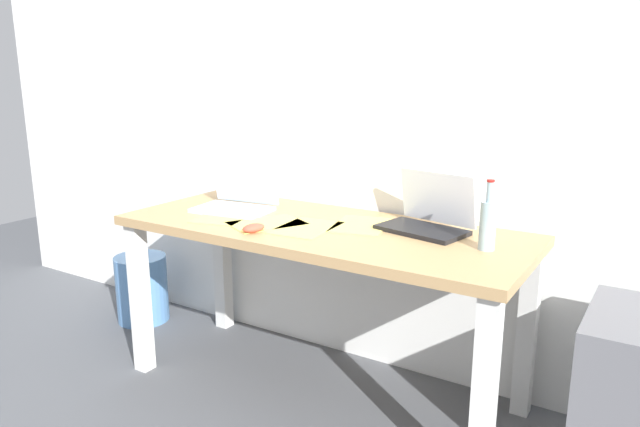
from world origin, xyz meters
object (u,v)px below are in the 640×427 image
object	(u,v)px
water_cooler_jug	(142,288)
laptop_right	(428,218)
laptop_left	(237,199)
desk	(320,250)
coffee_mug	(235,189)
beer_bottle	(488,223)
computer_mouse	(254,228)

from	to	relation	value
water_cooler_jug	laptop_right	bearing A→B (deg)	1.88
laptop_left	desk	bearing A→B (deg)	-4.17
laptop_left	coffee_mug	size ratio (longest dim) A/B	3.79
laptop_right	coffee_mug	distance (m)	1.05
beer_bottle	coffee_mug	size ratio (longest dim) A/B	2.68
coffee_mug	laptop_right	bearing A→B (deg)	-3.84
laptop_left	water_cooler_jug	size ratio (longest dim) A/B	0.85
desk	coffee_mug	world-z (taller)	coffee_mug
computer_mouse	coffee_mug	xyz separation A→B (m)	(-0.48, 0.46, 0.03)
beer_bottle	computer_mouse	bearing A→B (deg)	-163.27
computer_mouse	beer_bottle	bearing A→B (deg)	30.17
laptop_left	computer_mouse	distance (m)	0.40
beer_bottle	computer_mouse	world-z (taller)	beer_bottle
coffee_mug	water_cooler_jug	size ratio (longest dim) A/B	0.22
laptop_left	laptop_right	bearing A→B (deg)	8.11
desk	laptop_right	world-z (taller)	laptop_right
laptop_right	beer_bottle	size ratio (longest dim) A/B	1.48
laptop_right	beer_bottle	xyz separation A→B (m)	(0.28, -0.13, 0.04)
beer_bottle	water_cooler_jug	world-z (taller)	beer_bottle
beer_bottle	computer_mouse	size ratio (longest dim) A/B	2.55
desk	laptop_left	size ratio (longest dim) A/B	4.77
laptop_right	beer_bottle	world-z (taller)	beer_bottle
beer_bottle	laptop_left	bearing A→B (deg)	179.61
desk	computer_mouse	world-z (taller)	computer_mouse
desk	computer_mouse	distance (m)	0.31
desk	beer_bottle	size ratio (longest dim) A/B	6.75
laptop_left	water_cooler_jug	bearing A→B (deg)	174.75
laptop_right	desk	bearing A→B (deg)	-158.60
desk	beer_bottle	world-z (taller)	beer_bottle
laptop_left	coffee_mug	world-z (taller)	laptop_left
laptop_left	coffee_mug	xyz separation A→B (m)	(-0.17, 0.20, -0.00)
water_cooler_jug	computer_mouse	bearing A→B (deg)	-17.27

